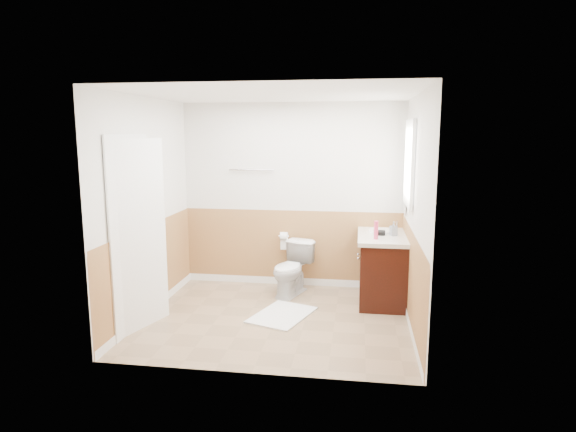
% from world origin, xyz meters
% --- Properties ---
extents(floor, '(3.00, 3.00, 0.00)m').
position_xyz_m(floor, '(0.00, 0.00, 0.00)').
color(floor, '#8C7051').
rests_on(floor, ground).
extents(ceiling, '(3.00, 3.00, 0.00)m').
position_xyz_m(ceiling, '(0.00, 0.00, 2.50)').
color(ceiling, white).
rests_on(ceiling, floor).
extents(wall_back, '(3.00, 0.00, 3.00)m').
position_xyz_m(wall_back, '(0.00, 1.30, 1.25)').
color(wall_back, silver).
rests_on(wall_back, floor).
extents(wall_front, '(3.00, 0.00, 3.00)m').
position_xyz_m(wall_front, '(0.00, -1.30, 1.25)').
color(wall_front, silver).
rests_on(wall_front, floor).
extents(wall_left, '(0.00, 3.00, 3.00)m').
position_xyz_m(wall_left, '(-1.50, 0.00, 1.25)').
color(wall_left, silver).
rests_on(wall_left, floor).
extents(wall_right, '(0.00, 3.00, 3.00)m').
position_xyz_m(wall_right, '(1.50, 0.00, 1.25)').
color(wall_right, silver).
rests_on(wall_right, floor).
extents(wainscot_back, '(3.00, 0.00, 3.00)m').
position_xyz_m(wainscot_back, '(0.00, 1.29, 0.50)').
color(wainscot_back, '#A17740').
rests_on(wainscot_back, floor).
extents(wainscot_front, '(3.00, 0.00, 3.00)m').
position_xyz_m(wainscot_front, '(0.00, -1.29, 0.50)').
color(wainscot_front, '#A17740').
rests_on(wainscot_front, floor).
extents(wainscot_left, '(0.00, 2.60, 2.60)m').
position_xyz_m(wainscot_left, '(-1.49, 0.00, 0.50)').
color(wainscot_left, '#A17740').
rests_on(wainscot_left, floor).
extents(wainscot_right, '(0.00, 2.60, 2.60)m').
position_xyz_m(wainscot_right, '(1.49, 0.00, 0.50)').
color(wainscot_right, '#A17740').
rests_on(wainscot_right, floor).
extents(toilet, '(0.59, 0.76, 0.69)m').
position_xyz_m(toilet, '(0.06, 0.87, 0.34)').
color(toilet, white).
rests_on(toilet, floor).
extents(bath_mat, '(0.78, 0.94, 0.02)m').
position_xyz_m(bath_mat, '(0.06, 0.09, 0.01)').
color(bath_mat, white).
rests_on(bath_mat, floor).
extents(vanity_cabinet, '(0.55, 1.10, 0.80)m').
position_xyz_m(vanity_cabinet, '(1.21, 0.85, 0.40)').
color(vanity_cabinet, black).
rests_on(vanity_cabinet, floor).
extents(vanity_knob_left, '(0.03, 0.03, 0.03)m').
position_xyz_m(vanity_knob_left, '(0.91, 0.75, 0.55)').
color(vanity_knob_left, silver).
rests_on(vanity_knob_left, vanity_cabinet).
extents(vanity_knob_right, '(0.03, 0.03, 0.03)m').
position_xyz_m(vanity_knob_right, '(0.91, 0.95, 0.55)').
color(vanity_knob_right, silver).
rests_on(vanity_knob_right, vanity_cabinet).
extents(countertop, '(0.60, 1.15, 0.05)m').
position_xyz_m(countertop, '(1.20, 0.85, 0.83)').
color(countertop, silver).
rests_on(countertop, vanity_cabinet).
extents(sink_basin, '(0.36, 0.36, 0.02)m').
position_xyz_m(sink_basin, '(1.21, 1.00, 0.86)').
color(sink_basin, white).
rests_on(sink_basin, countertop).
extents(faucet, '(0.02, 0.02, 0.14)m').
position_xyz_m(faucet, '(1.39, 1.00, 0.92)').
color(faucet, silver).
rests_on(faucet, countertop).
extents(lotion_bottle, '(0.05, 0.05, 0.22)m').
position_xyz_m(lotion_bottle, '(1.11, 0.52, 0.96)').
color(lotion_bottle, '#C43256').
rests_on(lotion_bottle, countertop).
extents(soap_dispenser, '(0.10, 0.10, 0.18)m').
position_xyz_m(soap_dispenser, '(1.33, 0.77, 0.94)').
color(soap_dispenser, gray).
rests_on(soap_dispenser, countertop).
extents(hair_dryer_body, '(0.14, 0.07, 0.07)m').
position_xyz_m(hair_dryer_body, '(1.16, 0.74, 0.89)').
color(hair_dryer_body, black).
rests_on(hair_dryer_body, countertop).
extents(hair_dryer_handle, '(0.03, 0.03, 0.07)m').
position_xyz_m(hair_dryer_handle, '(1.13, 0.72, 0.86)').
color(hair_dryer_handle, black).
rests_on(hair_dryer_handle, countertop).
extents(mirror_panel, '(0.02, 0.35, 0.90)m').
position_xyz_m(mirror_panel, '(1.48, 1.10, 1.55)').
color(mirror_panel, silver).
rests_on(mirror_panel, wall_right).
extents(window_frame, '(0.04, 0.80, 1.00)m').
position_xyz_m(window_frame, '(1.47, 0.59, 1.75)').
color(window_frame, white).
rests_on(window_frame, wall_right).
extents(window_glass, '(0.01, 0.70, 0.90)m').
position_xyz_m(window_glass, '(1.49, 0.59, 1.75)').
color(window_glass, white).
rests_on(window_glass, wall_right).
extents(door, '(0.29, 0.78, 2.04)m').
position_xyz_m(door, '(-1.40, -0.45, 1.02)').
color(door, white).
rests_on(door, wall_left).
extents(door_frame, '(0.02, 0.92, 2.10)m').
position_xyz_m(door_frame, '(-1.48, -0.45, 1.03)').
color(door_frame, white).
rests_on(door_frame, wall_left).
extents(door_knob, '(0.06, 0.06, 0.06)m').
position_xyz_m(door_knob, '(-1.34, -0.12, 0.95)').
color(door_knob, silver).
rests_on(door_knob, door).
extents(towel_bar, '(0.62, 0.02, 0.02)m').
position_xyz_m(towel_bar, '(-0.55, 1.25, 1.60)').
color(towel_bar, silver).
rests_on(towel_bar, wall_back).
extents(tp_holder_bar, '(0.14, 0.02, 0.02)m').
position_xyz_m(tp_holder_bar, '(-0.10, 1.23, 0.70)').
color(tp_holder_bar, silver).
rests_on(tp_holder_bar, wall_back).
extents(tp_roll, '(0.10, 0.11, 0.11)m').
position_xyz_m(tp_roll, '(-0.10, 1.23, 0.70)').
color(tp_roll, white).
rests_on(tp_roll, tp_holder_bar).
extents(tp_sheet, '(0.10, 0.01, 0.16)m').
position_xyz_m(tp_sheet, '(-0.10, 1.23, 0.59)').
color(tp_sheet, white).
rests_on(tp_sheet, tp_roll).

